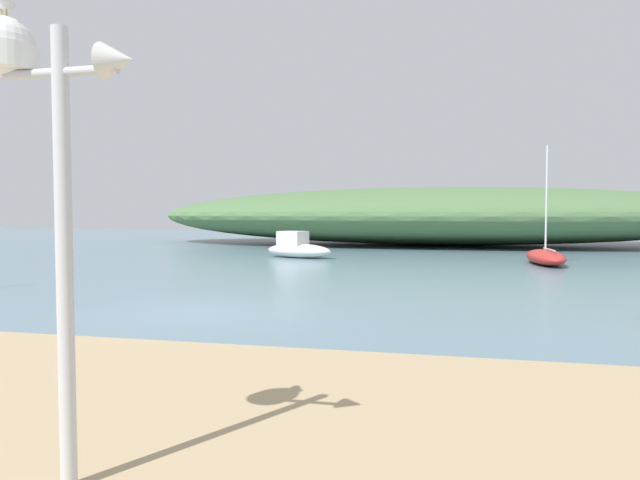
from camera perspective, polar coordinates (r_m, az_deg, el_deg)
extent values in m
plane|color=slate|center=(12.86, -11.57, -7.24)|extent=(120.00, 120.00, 0.00)
ellipsoid|color=#517547|center=(40.98, 11.85, 2.42)|extent=(41.40, 15.93, 4.07)
cylinder|color=silver|center=(4.46, -24.53, -1.97)|extent=(0.12, 0.12, 3.34)
cylinder|color=silver|center=(4.56, -24.88, 15.18)|extent=(0.91, 0.07, 0.07)
cylinder|color=white|center=(4.87, -29.34, 15.76)|extent=(0.46, 0.46, 0.18)
sphere|color=white|center=(4.89, -29.37, 16.78)|extent=(0.42, 0.42, 0.42)
cone|color=silver|center=(4.32, -19.87, 16.81)|extent=(0.23, 0.26, 0.26)
cylinder|color=orange|center=(4.94, -29.22, 19.47)|extent=(0.01, 0.01, 0.05)
cylinder|color=orange|center=(4.96, -29.65, 19.40)|extent=(0.01, 0.01, 0.05)
ellipsoid|color=white|center=(4.98, -29.46, 20.47)|extent=(0.17, 0.27, 0.14)
ellipsoid|color=#B72D28|center=(26.13, 21.91, -1.63)|extent=(1.63, 4.31, 0.64)
cylinder|color=silver|center=(26.07, 22.01, 3.78)|extent=(0.08, 0.08, 4.67)
cylinder|color=silver|center=(25.49, 22.25, -0.89)|extent=(0.19, 1.90, 0.06)
ellipsoid|color=white|center=(27.99, -2.17, -1.09)|extent=(3.92, 2.49, 0.70)
cube|color=silver|center=(28.17, -2.79, 0.03)|extent=(1.57, 1.43, 0.86)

